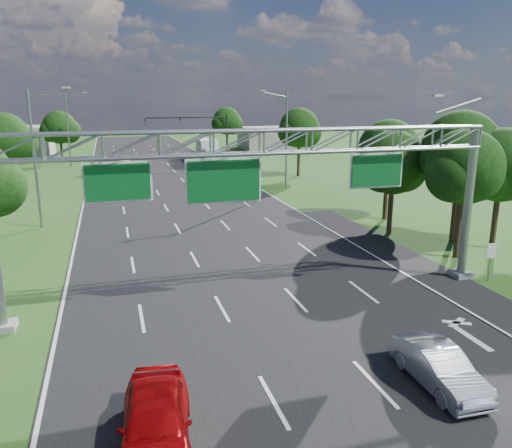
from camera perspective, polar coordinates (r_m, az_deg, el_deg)
name	(u,v)px	position (r m, az deg, el deg)	size (l,w,h in m)	color
ground	(194,217)	(40.85, -7.10, 0.83)	(220.00, 220.00, 0.00)	#214815
road	(194,217)	(40.85, -7.10, 0.83)	(18.00, 180.00, 0.02)	black
road_flare	(418,267)	(30.01, 18.01, -4.73)	(3.00, 30.00, 0.02)	black
sign_gantry	(264,156)	(22.40, 0.88, 7.83)	(23.50, 1.00, 9.56)	gray
regulatory_sign	(491,254)	(28.64, 25.27, -3.15)	(0.60, 0.08, 2.10)	gray
traffic_signal	(204,127)	(75.64, -5.98, 10.95)	(12.21, 0.24, 7.00)	black
streetlight_l_near	(37,152)	(39.77, -23.78, 7.54)	(2.97, 0.22, 10.16)	gray
streetlight_l_far	(69,126)	(74.53, -20.57, 10.41)	(2.97, 0.22, 10.16)	gray
streetlight_r_mid	(285,136)	(52.44, 3.30, 10.04)	(2.97, 0.22, 10.16)	gray
tree_cluster_right	(439,161)	(35.63, 20.16, 6.80)	(9.91, 14.60, 8.68)	#2D2116
tree_verge_lb	(6,140)	(55.29, -26.70, 8.61)	(5.76, 4.80, 8.06)	#2D2116
tree_verge_lc	(60,129)	(79.70, -21.48, 10.08)	(5.76, 4.80, 7.62)	#2D2116
tree_verge_rd	(300,130)	(61.62, 5.01, 10.68)	(5.76, 4.80, 8.28)	#2D2116
tree_verge_re	(227,122)	(89.74, -3.31, 11.52)	(5.76, 4.80, 7.84)	#2D2116
building_left	(5,143)	(88.94, -26.80, 8.28)	(14.00, 10.00, 5.00)	gray
building_right	(273,138)	(96.43, 2.00, 9.82)	(12.00, 9.00, 4.00)	gray
red_coupe	(156,421)	(14.91, -11.39, -21.18)	(1.93, 4.80, 1.64)	#A30709
silver_sedan	(439,367)	(18.33, 20.17, -15.10)	(1.43, 4.10, 1.35)	#B2B8BF
car_queue_a	(124,165)	(69.49, -14.88, 6.56)	(1.93, 4.75, 1.38)	white
car_queue_c	(96,170)	(65.41, -17.83, 5.90)	(1.61, 4.01, 1.37)	black
car_queue_d	(206,176)	(57.61, -5.72, 5.52)	(1.57, 4.51, 1.49)	silver
box_truck	(208,151)	(75.89, -5.50, 8.27)	(2.84, 8.88, 3.33)	silver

